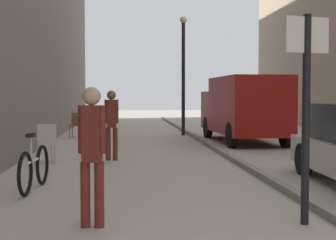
{
  "coord_description": "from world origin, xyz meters",
  "views": [
    {
      "loc": [
        -1.11,
        -1.65,
        1.61
      ],
      "look_at": [
        -0.03,
        10.24,
        1.01
      ],
      "focal_mm": 53.19,
      "sensor_mm": 36.0,
      "label": 1
    }
  ],
  "objects_px": {
    "bicycle_leaning": "(34,168)",
    "cafe_chair_by_doorway": "(46,141)",
    "cafe_chair_near_window": "(76,123)",
    "pedestrian_main_foreground": "(112,120)",
    "street_sign_post": "(306,100)",
    "delivery_van": "(243,107)",
    "pedestrian_mid_block": "(92,147)",
    "lamp_post": "(183,67)"
  },
  "relations": [
    {
      "from": "pedestrian_mid_block",
      "to": "delivery_van",
      "type": "bearing_deg",
      "value": -103.51
    },
    {
      "from": "cafe_chair_by_doorway",
      "to": "street_sign_post",
      "type": "bearing_deg",
      "value": -74.99
    },
    {
      "from": "pedestrian_main_foreground",
      "to": "lamp_post",
      "type": "xyz_separation_m",
      "value": [
        2.7,
        7.52,
        1.73
      ]
    },
    {
      "from": "delivery_van",
      "to": "cafe_chair_near_window",
      "type": "height_order",
      "value": "delivery_van"
    },
    {
      "from": "pedestrian_main_foreground",
      "to": "pedestrian_mid_block",
      "type": "relative_size",
      "value": 1.01
    },
    {
      "from": "pedestrian_mid_block",
      "to": "cafe_chair_near_window",
      "type": "xyz_separation_m",
      "value": [
        -1.4,
        13.17,
        -0.44
      ]
    },
    {
      "from": "bicycle_leaning",
      "to": "street_sign_post",
      "type": "bearing_deg",
      "value": -28.74
    },
    {
      "from": "delivery_van",
      "to": "cafe_chair_by_doorway",
      "type": "height_order",
      "value": "delivery_van"
    },
    {
      "from": "pedestrian_main_foreground",
      "to": "pedestrian_mid_block",
      "type": "height_order",
      "value": "pedestrian_main_foreground"
    },
    {
      "from": "lamp_post",
      "to": "bicycle_leaning",
      "type": "xyz_separation_m",
      "value": [
        -3.92,
        -11.32,
        -2.34
      ]
    },
    {
      "from": "bicycle_leaning",
      "to": "cafe_chair_by_doorway",
      "type": "height_order",
      "value": "bicycle_leaning"
    },
    {
      "from": "lamp_post",
      "to": "bicycle_leaning",
      "type": "distance_m",
      "value": 12.2
    },
    {
      "from": "lamp_post",
      "to": "cafe_chair_by_doorway",
      "type": "height_order",
      "value": "lamp_post"
    },
    {
      "from": "pedestrian_mid_block",
      "to": "street_sign_post",
      "type": "distance_m",
      "value": 2.69
    },
    {
      "from": "lamp_post",
      "to": "bicycle_leaning",
      "type": "height_order",
      "value": "lamp_post"
    },
    {
      "from": "delivery_van",
      "to": "cafe_chair_by_doorway",
      "type": "xyz_separation_m",
      "value": [
        -5.92,
        -4.9,
        -0.65
      ]
    },
    {
      "from": "street_sign_post",
      "to": "lamp_post",
      "type": "relative_size",
      "value": 0.55
    },
    {
      "from": "pedestrian_mid_block",
      "to": "cafe_chair_near_window",
      "type": "distance_m",
      "value": 13.25
    },
    {
      "from": "pedestrian_main_foreground",
      "to": "cafe_chair_by_doorway",
      "type": "distance_m",
      "value": 1.67
    },
    {
      "from": "street_sign_post",
      "to": "cafe_chair_by_doorway",
      "type": "distance_m",
      "value": 7.2
    },
    {
      "from": "pedestrian_mid_block",
      "to": "cafe_chair_near_window",
      "type": "bearing_deg",
      "value": -74.62
    },
    {
      "from": "pedestrian_main_foreground",
      "to": "cafe_chair_by_doorway",
      "type": "bearing_deg",
      "value": -159.38
    },
    {
      "from": "bicycle_leaning",
      "to": "cafe_chair_near_window",
      "type": "xyz_separation_m",
      "value": [
        -0.28,
        10.7,
        0.17
      ]
    },
    {
      "from": "bicycle_leaning",
      "to": "cafe_chair_near_window",
      "type": "bearing_deg",
      "value": 97.13
    },
    {
      "from": "pedestrian_mid_block",
      "to": "bicycle_leaning",
      "type": "bearing_deg",
      "value": -56.27
    },
    {
      "from": "street_sign_post",
      "to": "lamp_post",
      "type": "height_order",
      "value": "lamp_post"
    },
    {
      "from": "cafe_chair_near_window",
      "to": "pedestrian_mid_block",
      "type": "bearing_deg",
      "value": 105.84
    },
    {
      "from": "bicycle_leaning",
      "to": "cafe_chair_by_doorway",
      "type": "relative_size",
      "value": 1.88
    },
    {
      "from": "pedestrian_main_foreground",
      "to": "street_sign_post",
      "type": "bearing_deg",
      "value": -65.96
    },
    {
      "from": "pedestrian_mid_block",
      "to": "cafe_chair_near_window",
      "type": "height_order",
      "value": "pedestrian_mid_block"
    },
    {
      "from": "street_sign_post",
      "to": "cafe_chair_near_window",
      "type": "bearing_deg",
      "value": -85.7
    },
    {
      "from": "lamp_post",
      "to": "bicycle_leaning",
      "type": "relative_size",
      "value": 2.69
    },
    {
      "from": "bicycle_leaning",
      "to": "cafe_chair_by_doorway",
      "type": "xyz_separation_m",
      "value": [
        -0.3,
        3.29,
        0.17
      ]
    },
    {
      "from": "delivery_van",
      "to": "bicycle_leaning",
      "type": "xyz_separation_m",
      "value": [
        -5.61,
        -8.2,
        -0.82
      ]
    },
    {
      "from": "delivery_van",
      "to": "pedestrian_main_foreground",
      "type": "bearing_deg",
      "value": -136.64
    },
    {
      "from": "cafe_chair_near_window",
      "to": "cafe_chair_by_doorway",
      "type": "xyz_separation_m",
      "value": [
        -0.02,
        -7.4,
        0.0
      ]
    },
    {
      "from": "pedestrian_main_foreground",
      "to": "cafe_chair_near_window",
      "type": "relative_size",
      "value": 1.84
    },
    {
      "from": "pedestrian_main_foreground",
      "to": "lamp_post",
      "type": "bearing_deg",
      "value": 72.59
    },
    {
      "from": "delivery_van",
      "to": "pedestrian_mid_block",
      "type": "bearing_deg",
      "value": -114.49
    },
    {
      "from": "lamp_post",
      "to": "cafe_chair_near_window",
      "type": "xyz_separation_m",
      "value": [
        -4.2,
        -0.62,
        -2.18
      ]
    },
    {
      "from": "bicycle_leaning",
      "to": "pedestrian_main_foreground",
      "type": "bearing_deg",
      "value": 77.82
    },
    {
      "from": "street_sign_post",
      "to": "cafe_chair_near_window",
      "type": "xyz_separation_m",
      "value": [
        -4.03,
        13.26,
        -1.0
      ]
    }
  ]
}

